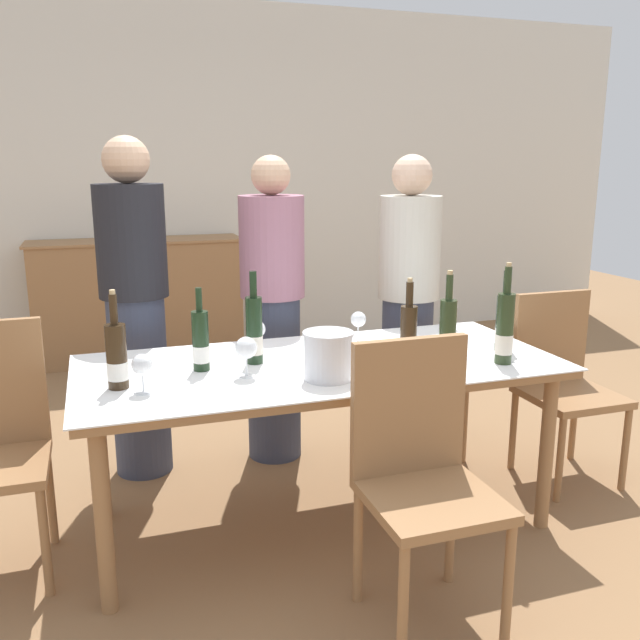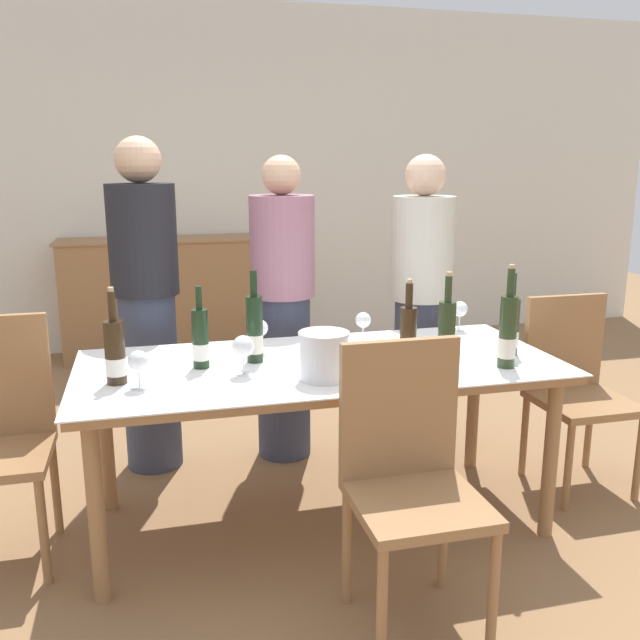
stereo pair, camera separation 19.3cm
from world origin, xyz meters
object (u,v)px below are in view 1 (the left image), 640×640
ice_bucket (328,354)px  wine_bottle_5 (504,324)px  wine_glass_0 (358,321)px  wine_glass_1 (257,330)px  wine_bottle_1 (201,342)px  wine_bottle_2 (254,331)px  wine_glass_3 (246,349)px  person_guest_right (408,302)px  wine_bottle_0 (505,329)px  wine_bottle_4 (117,357)px  chair_near_front (421,463)px  person_guest_left (273,312)px  person_host (135,310)px  wine_bottle_6 (408,337)px  sideboard_cabinet (139,299)px  wine_bottle_3 (447,337)px  dining_table (320,377)px  chair_right_end (561,374)px  wine_glass_2 (450,308)px  wine_glass_4 (142,366)px

ice_bucket → wine_bottle_5: wine_bottle_5 is taller
wine_glass_0 → wine_glass_1: same height
wine_bottle_1 → wine_bottle_2: wine_bottle_2 is taller
wine_glass_3 → person_guest_right: bearing=37.0°
wine_bottle_0 → wine_bottle_4: 1.53m
chair_near_front → person_guest_left: bearing=95.8°
wine_bottle_2 → person_host: size_ratio=0.23×
wine_bottle_1 → wine_bottle_2: size_ratio=0.87×
person_host → person_guest_right: bearing=-2.1°
wine_glass_0 → wine_bottle_6: bearing=-81.7°
sideboard_cabinet → wine_bottle_2: 2.86m
wine_bottle_4 → person_host: bearing=82.0°
ice_bucket → chair_near_front: (0.18, -0.44, -0.28)m
wine_glass_1 → person_host: bearing=129.7°
chair_near_front → ice_bucket: bearing=111.8°
wine_bottle_0 → wine_bottle_1: wine_bottle_0 is taller
wine_glass_3 → wine_bottle_3: bearing=-13.5°
person_guest_right → sideboard_cabinet: bearing=120.9°
wine_glass_3 → wine_bottle_0: bearing=-8.5°
wine_glass_3 → person_guest_right: size_ratio=0.10×
wine_bottle_3 → person_guest_left: 1.12m
wine_bottle_1 → ice_bucket: bearing=-31.3°
dining_table → wine_bottle_0: size_ratio=4.72×
wine_bottle_0 → sideboard_cabinet: bearing=111.9°
wine_bottle_4 → chair_right_end: 2.13m
wine_glass_2 → wine_bottle_3: bearing=-120.0°
sideboard_cabinet → ice_bucket: sideboard_cabinet is taller
wine_bottle_3 → wine_bottle_4: bearing=170.7°
wine_bottle_3 → person_guest_left: size_ratio=0.26×
dining_table → person_guest_left: 0.75m
wine_bottle_0 → chair_near_front: bearing=-144.5°
wine_glass_1 → wine_glass_2: (1.02, 0.15, -0.00)m
wine_bottle_0 → wine_bottle_6: bearing=168.1°
wine_bottle_1 → wine_glass_0: 0.77m
wine_glass_1 → person_guest_left: size_ratio=0.09×
wine_bottle_6 → sideboard_cabinet: bearing=105.9°
wine_bottle_5 → person_guest_left: 1.18m
wine_bottle_2 → wine_bottle_4: wine_bottle_2 is taller
wine_bottle_1 → wine_glass_4: bearing=-139.4°
wine_bottle_0 → wine_glass_1: wine_bottle_0 is taller
wine_bottle_2 → sideboard_cabinet: bearing=95.9°
wine_bottle_4 → person_host: size_ratio=0.22×
sideboard_cabinet → wine_glass_2: size_ratio=11.06×
wine_bottle_6 → wine_bottle_2: bearing=157.1°
wine_bottle_4 → dining_table: bearing=5.4°
wine_bottle_1 → person_host: (-0.21, 0.73, -0.01)m
wine_bottle_3 → wine_bottle_6: (-0.11, 0.11, -0.02)m
wine_bottle_1 → wine_glass_1: wine_bottle_1 is taller
wine_glass_2 → dining_table: bearing=-156.1°
dining_table → wine_bottle_1: size_ratio=5.92×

